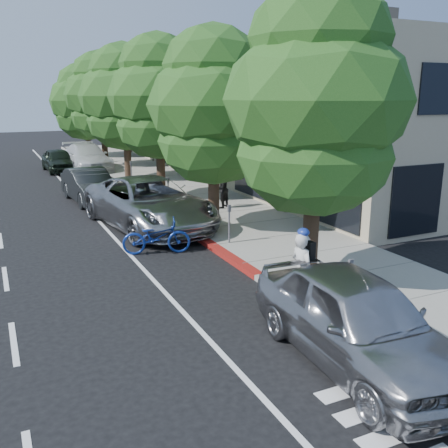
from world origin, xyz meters
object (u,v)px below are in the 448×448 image
dark_suv_far (59,160)px  street_tree_3 (125,98)px  street_tree_0 (317,105)px  pedestrian (221,189)px  street_tree_1 (213,108)px  bicycle (156,237)px  dark_sedan (90,186)px  white_pickup (87,158)px  near_car_a (356,320)px  cyclist (302,271)px  street_tree_2 (159,98)px  street_tree_4 (102,97)px  street_tree_5 (85,102)px  silver_suv (149,203)px

dark_suv_far → street_tree_3: bearing=-63.5°
street_tree_0 → pedestrian: street_tree_0 is taller
street_tree_1 → bicycle: street_tree_1 is taller
dark_sedan → dark_suv_far: 10.42m
bicycle → white_pickup: size_ratio=0.36×
street_tree_0 → street_tree_3: street_tree_3 is taller
street_tree_0 → white_pickup: street_tree_0 is taller
dark_suv_far → near_car_a: (1.70, -27.00, 0.13)m
street_tree_1 → cyclist: bearing=-97.4°
street_tree_2 → cyclist: 13.56m
street_tree_4 → street_tree_5: (0.00, 6.00, -0.41)m
street_tree_0 → dark_suv_far: street_tree_0 is taller
dark_suv_far → street_tree_2: bearing=-77.8°
street_tree_5 → dark_suv_far: street_tree_5 is taller
white_pickup → dark_suv_far: size_ratio=1.38×
street_tree_4 → dark_suv_far: (-3.10, -0.50, -3.96)m
cyclist → dark_sedan: cyclist is taller
street_tree_5 → street_tree_2: bearing=-90.0°
street_tree_2 → street_tree_4: street_tree_4 is taller
dark_suv_far → street_tree_4: bearing=6.2°
pedestrian → street_tree_1: bearing=28.4°
street_tree_1 → street_tree_5: street_tree_5 is taller
street_tree_0 → cyclist: bearing=-132.4°
street_tree_2 → street_tree_4: 12.00m
bicycle → dark_sedan: size_ratio=0.45×
street_tree_0 → pedestrian: (1.58, 8.80, -3.65)m
street_tree_5 → dark_sedan: street_tree_5 is taller
street_tree_1 → cyclist: (-0.91, -7.00, -3.48)m
street_tree_4 → street_tree_3: bearing=-90.0°
street_tree_2 → dark_sedan: street_tree_2 is taller
dark_sedan → street_tree_0: bearing=-81.2°
silver_suv → white_pickup: silver_suv is taller
bicycle → street_tree_2: bearing=-3.3°
cyclist → street_tree_5: bearing=-9.2°
street_tree_3 → pedestrian: 10.04m
white_pickup → dark_suv_far: bearing=161.9°
bicycle → near_car_a: size_ratio=0.42×
street_tree_1 → street_tree_5: size_ratio=0.99×
bicycle → near_car_a: near_car_a is taller
bicycle → near_car_a: 7.96m
bicycle → dark_suv_far: (-0.40, 19.15, 0.18)m
street_tree_5 → bicycle: size_ratio=3.46×
dark_sedan → near_car_a: near_car_a is taller
dark_sedan → near_car_a: size_ratio=0.92×
street_tree_1 → near_car_a: 10.23m
bicycle → silver_suv: size_ratio=0.31×
street_tree_1 → pedestrian: 4.70m
bicycle → silver_suv: 3.26m
street_tree_1 → white_pickup: bearing=94.7°
white_pickup → near_car_a: near_car_a is taller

